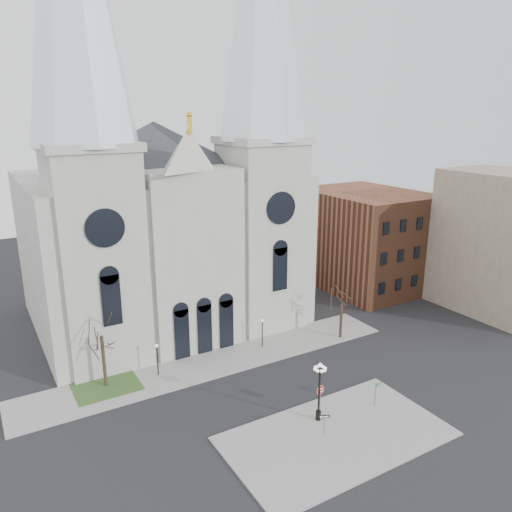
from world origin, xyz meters
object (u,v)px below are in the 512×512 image
stop_sign (320,392)px  globe_lamp (319,384)px  street_name_sign (376,392)px  one_way_sign (324,420)px

stop_sign → globe_lamp: globe_lamp is taller
stop_sign → street_name_sign: 5.05m
globe_lamp → street_name_sign: 6.01m
one_way_sign → street_name_sign: 6.49m
street_name_sign → stop_sign: bearing=149.5°
stop_sign → one_way_sign: size_ratio=1.27×
globe_lamp → one_way_sign: bearing=-114.3°
stop_sign → street_name_sign: stop_sign is taller
stop_sign → one_way_sign: stop_sign is taller
globe_lamp → street_name_sign: size_ratio=2.34×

